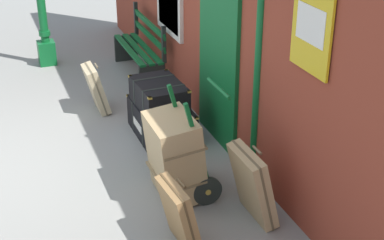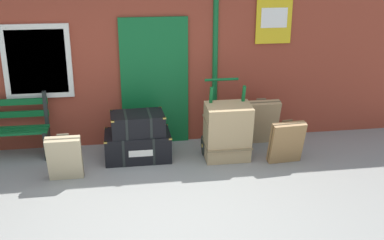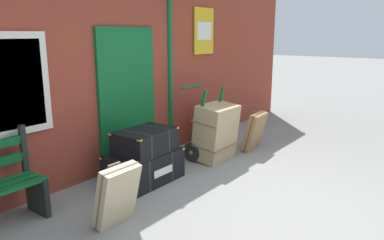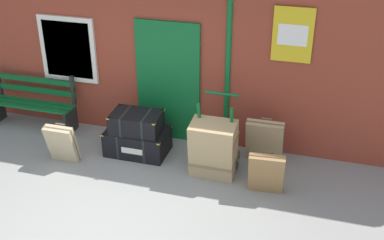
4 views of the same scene
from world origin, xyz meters
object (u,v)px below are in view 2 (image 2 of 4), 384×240
(large_brown_trunk, at_px, (227,132))
(suitcase_cream, at_px, (260,122))
(steamer_trunk_base, at_px, (138,145))
(suitcase_umber, at_px, (286,142))
(steamer_trunk_middle, at_px, (138,124))
(suitcase_slate, at_px, (65,158))
(porters_trolley, at_px, (225,139))

(large_brown_trunk, bearing_deg, suitcase_cream, 39.20)
(steamer_trunk_base, bearing_deg, suitcase_umber, -13.73)
(steamer_trunk_base, relative_size, suitcase_cream, 1.28)
(suitcase_umber, bearing_deg, steamer_trunk_base, 166.27)
(suitcase_cream, relative_size, suitcase_umber, 1.14)
(suitcase_cream, height_order, suitcase_umber, suitcase_cream)
(suitcase_cream, bearing_deg, suitcase_umber, -79.28)
(steamer_trunk_middle, relative_size, suitcase_slate, 1.21)
(steamer_trunk_base, height_order, steamer_trunk_middle, steamer_trunk_middle)
(steamer_trunk_base, xyz_separation_m, steamer_trunk_middle, (0.01, -0.03, 0.37))
(steamer_trunk_middle, xyz_separation_m, suitcase_slate, (-1.05, -0.59, -0.24))
(large_brown_trunk, distance_m, suitcase_cream, 0.90)
(large_brown_trunk, bearing_deg, porters_trolley, 90.00)
(large_brown_trunk, relative_size, suitcase_umber, 1.33)
(suitcase_slate, bearing_deg, steamer_trunk_base, 30.73)
(steamer_trunk_base, height_order, large_brown_trunk, large_brown_trunk)
(suitcase_cream, height_order, suitcase_slate, suitcase_cream)
(porters_trolley, bearing_deg, steamer_trunk_base, 175.54)
(suitcase_cream, bearing_deg, suitcase_slate, -163.75)
(porters_trolley, bearing_deg, suitcase_cream, 29.28)
(suitcase_slate, bearing_deg, porters_trolley, 12.03)
(large_brown_trunk, bearing_deg, steamer_trunk_base, 168.20)
(steamer_trunk_middle, bearing_deg, large_brown_trunk, -10.78)
(porters_trolley, height_order, suitcase_cream, porters_trolley)
(steamer_trunk_base, relative_size, large_brown_trunk, 1.10)
(large_brown_trunk, height_order, suitcase_slate, large_brown_trunk)
(steamer_trunk_base, relative_size, suitcase_umber, 1.46)
(steamer_trunk_base, xyz_separation_m, large_brown_trunk, (1.36, -0.28, 0.25))
(steamer_trunk_base, xyz_separation_m, suitcase_slate, (-1.04, -0.62, 0.13))
(large_brown_trunk, bearing_deg, suitcase_umber, -16.74)
(steamer_trunk_middle, relative_size, porters_trolley, 0.70)
(steamer_trunk_middle, xyz_separation_m, large_brown_trunk, (1.35, -0.26, -0.12))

